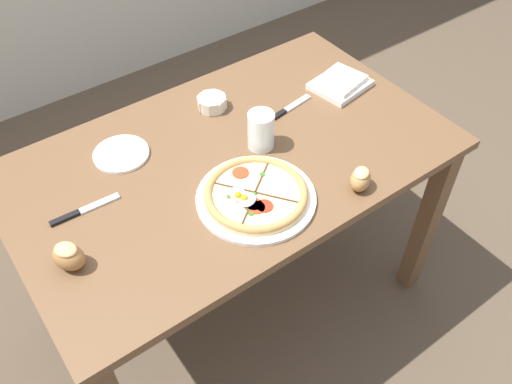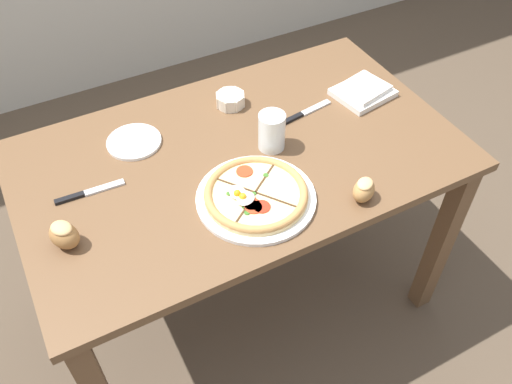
{
  "view_description": "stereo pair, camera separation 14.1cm",
  "coord_description": "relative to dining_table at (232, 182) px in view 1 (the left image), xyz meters",
  "views": [
    {
      "loc": [
        -0.63,
        -0.99,
        1.83
      ],
      "look_at": [
        -0.04,
        -0.19,
        0.79
      ],
      "focal_mm": 38.0,
      "sensor_mm": 36.0,
      "label": 1
    },
    {
      "loc": [
        -0.51,
        -1.07,
        1.83
      ],
      "look_at": [
        -0.04,
        -0.19,
        0.79
      ],
      "focal_mm": 38.0,
      "sensor_mm": 36.0,
      "label": 2
    }
  ],
  "objects": [
    {
      "name": "knife_spare",
      "position": [
        0.27,
        0.07,
        0.12
      ],
      "size": [
        0.2,
        0.05,
        0.01
      ],
      "rotation": [
        0.0,
        0.0,
        0.15
      ],
      "color": "silver",
      "rests_on": "dining_table"
    },
    {
      "name": "ground_plane",
      "position": [
        0.0,
        0.0,
        -0.64
      ],
      "size": [
        12.0,
        12.0,
        0.0
      ],
      "primitive_type": "plane",
      "color": "brown"
    },
    {
      "name": "dining_table",
      "position": [
        0.0,
        0.0,
        0.0
      ],
      "size": [
        1.3,
        0.78,
        0.76
      ],
      "color": "brown",
      "rests_on": "ground_plane"
    },
    {
      "name": "water_glass",
      "position": [
        0.1,
        -0.02,
        0.16
      ],
      "size": [
        0.08,
        0.08,
        0.12
      ],
      "color": "white",
      "rests_on": "dining_table"
    },
    {
      "name": "pizza",
      "position": [
        -0.05,
        -0.19,
        0.13
      ],
      "size": [
        0.33,
        0.33,
        0.05
      ],
      "color": "white",
      "rests_on": "dining_table"
    },
    {
      "name": "knife_main",
      "position": [
        -0.44,
        0.05,
        0.12
      ],
      "size": [
        0.19,
        0.03,
        0.01
      ],
      "rotation": [
        0.0,
        0.0,
        -0.04
      ],
      "color": "silver",
      "rests_on": "dining_table"
    },
    {
      "name": "ramekin_bowl",
      "position": [
        0.08,
        0.22,
        0.13
      ],
      "size": [
        0.1,
        0.1,
        0.04
      ],
      "color": "silver",
      "rests_on": "dining_table"
    },
    {
      "name": "side_saucer",
      "position": [
        -0.26,
        0.19,
        0.12
      ],
      "size": [
        0.16,
        0.16,
        0.01
      ],
      "color": "white",
      "rests_on": "dining_table"
    },
    {
      "name": "napkin_folded",
      "position": [
        0.49,
        0.06,
        0.13
      ],
      "size": [
        0.2,
        0.18,
        0.04
      ],
      "rotation": [
        0.0,
        0.0,
        0.16
      ],
      "color": "silver",
      "rests_on": "dining_table"
    },
    {
      "name": "bread_piece_near",
      "position": [
        0.21,
        -0.32,
        0.15
      ],
      "size": [
        0.09,
        0.08,
        0.07
      ],
      "rotation": [
        0.0,
        0.0,
        0.53
      ],
      "color": "#B27F47",
      "rests_on": "dining_table"
    },
    {
      "name": "bread_piece_mid",
      "position": [
        -0.53,
        -0.1,
        0.15
      ],
      "size": [
        0.1,
        0.1,
        0.07
      ],
      "rotation": [
        0.0,
        0.0,
        2.13
      ],
      "color": "#A3703D",
      "rests_on": "dining_table"
    }
  ]
}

